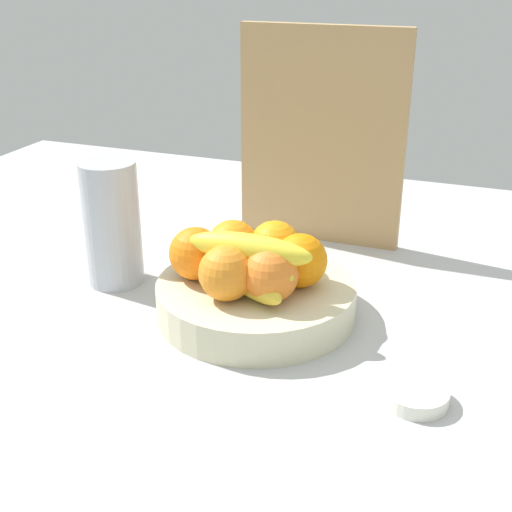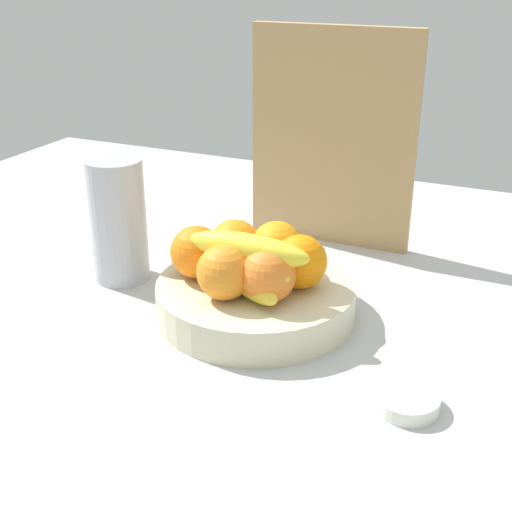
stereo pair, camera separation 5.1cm
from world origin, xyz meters
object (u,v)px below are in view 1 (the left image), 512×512
cutting_board (321,138)px  orange_back_right (270,274)px  orange_front_left (275,246)px  orange_front_right (233,246)px  orange_center (196,253)px  jar_lid (416,395)px  thermos_tumbler (112,224)px  fruit_bowl (256,299)px  banana_bunch (245,262)px  orange_back_left (226,273)px  orange_top_stack (300,261)px

cutting_board → orange_back_right: bearing=-84.5°
orange_front_left → orange_back_right: bearing=-74.3°
orange_front_right → orange_center: size_ratio=1.00×
orange_front_right → jar_lid: orange_front_right is taller
cutting_board → thermos_tumbler: cutting_board is taller
fruit_bowl → thermos_tumbler: (-23.79, 2.43, 6.96)cm
orange_back_right → banana_bunch: banana_bunch is taller
orange_front_left → orange_back_left: same height
orange_back_left → thermos_tumbler: size_ratio=0.39×
orange_top_stack → thermos_tumbler: thermos_tumbler is taller
orange_front_left → orange_back_left: 10.77cm
orange_back_right → cutting_board: cutting_board is taller
orange_back_left → orange_back_right: size_ratio=1.00×
thermos_tumbler → jar_lid: bearing=-17.5°
fruit_bowl → jar_lid: size_ratio=3.69×
orange_top_stack → thermos_tumbler: size_ratio=0.39×
orange_center → banana_bunch: size_ratio=0.40×
fruit_bowl → cutting_board: bearing=89.7°
jar_lid → orange_top_stack: bearing=142.2°
orange_center → jar_lid: 34.94cm
orange_center → banana_bunch: (7.78, -1.35, 0.54)cm
orange_top_stack → orange_front_right: bearing=171.9°
thermos_tumbler → orange_back_left: bearing=-20.3°
orange_top_stack → cutting_board: bearing=101.1°
fruit_bowl → banana_bunch: (-0.50, -2.78, 6.67)cm
fruit_bowl → orange_front_right: orange_front_right is taller
banana_bunch → jar_lid: size_ratio=2.49×
orange_front_right → thermos_tumbler: bearing=-178.6°
thermos_tumbler → orange_top_stack: bearing=-1.9°
orange_front_right → orange_top_stack: size_ratio=1.00×
orange_front_left → orange_center: 11.14cm
orange_center → thermos_tumbler: (-15.51, 3.85, 0.83)cm
thermos_tumbler → jar_lid: (47.70, -15.05, -8.55)cm
orange_center → orange_back_left: size_ratio=1.00×
orange_top_stack → jar_lid: bearing=-37.8°
thermos_tumbler → orange_front_left: bearing=5.3°
fruit_bowl → orange_front_left: (1.01, 4.72, 6.13)cm
orange_back_left → banana_bunch: banana_bunch is taller
orange_back_left → jar_lid: orange_back_left is taller
orange_center → orange_back_right: size_ratio=1.00×
banana_bunch → cutting_board: (0.66, 32.82, 8.86)cm
orange_back_right → banana_bunch: bearing=162.0°
banana_bunch → cutting_board: cutting_board is taller
orange_center → orange_back_left: bearing=-33.5°
fruit_bowl → jar_lid: bearing=-27.8°
orange_center → jar_lid: orange_center is taller
orange_front_right → thermos_tumbler: thermos_tumbler is taller
orange_top_stack → cutting_board: cutting_board is taller
orange_front_left → orange_center: same height
banana_bunch → thermos_tumbler: 23.87cm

